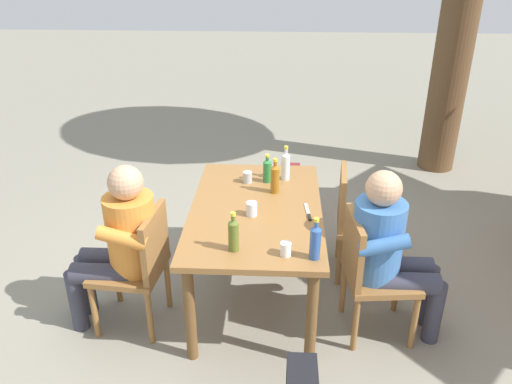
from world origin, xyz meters
name	(u,v)px	position (x,y,z in m)	size (l,w,h in m)	color
ground_plane	(256,294)	(0.00, 0.00, 0.00)	(24.00, 24.00, 0.00)	gray
dining_table	(256,220)	(0.00, 0.00, 0.64)	(1.48, 0.90, 0.74)	olive
chair_near_right	(140,263)	(0.34, -0.75, 0.49)	(0.48, 0.48, 0.87)	olive
chair_far_right	(369,270)	(0.34, 0.75, 0.49)	(0.48, 0.48, 0.87)	olive
chair_far_left	(356,218)	(-0.34, 0.75, 0.49)	(0.48, 0.48, 0.87)	olive
person_in_white_shirt	(121,240)	(0.33, -0.86, 0.66)	(0.47, 0.61, 1.18)	orange
person_in_plaid_shirt	(389,247)	(0.33, 0.86, 0.66)	(0.47, 0.61, 1.18)	#3D70B2
bottle_amber	(275,178)	(-0.25, 0.12, 0.85)	(0.06, 0.06, 0.26)	#996019
bottle_green	(267,170)	(-0.42, 0.06, 0.83)	(0.06, 0.06, 0.22)	#287A38
bottle_clear	(286,165)	(-0.48, 0.20, 0.86)	(0.06, 0.06, 0.27)	white
bottle_olive	(233,234)	(0.54, -0.10, 0.85)	(0.06, 0.06, 0.25)	#566623
bottle_blue	(315,241)	(0.60, 0.37, 0.85)	(0.06, 0.06, 0.26)	#2D56A3
cup_white	(286,249)	(0.58, 0.20, 0.78)	(0.07, 0.07, 0.08)	white
cup_steel	(247,177)	(-0.40, -0.09, 0.78)	(0.07, 0.07, 0.09)	#B2B7BC
cup_glass	(252,209)	(0.11, -0.02, 0.79)	(0.08, 0.08, 0.09)	silver
table_knife	(308,213)	(0.07, 0.36, 0.74)	(0.24, 0.04, 0.01)	silver
backpack_by_far_side	(289,192)	(-1.30, 0.25, 0.22)	(0.34, 0.24, 0.45)	maroon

